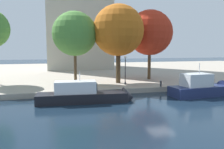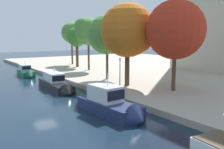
{
  "view_description": "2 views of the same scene",
  "coord_description": "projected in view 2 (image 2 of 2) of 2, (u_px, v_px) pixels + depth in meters",
  "views": [
    {
      "loc": [
        -10.38,
        -20.27,
        5.93
      ],
      "look_at": [
        -2.63,
        9.47,
        2.39
      ],
      "focal_mm": 36.07,
      "sensor_mm": 36.0,
      "label": 1
    },
    {
      "loc": [
        27.52,
        -9.54,
        7.63
      ],
      "look_at": [
        0.19,
        9.41,
        2.67
      ],
      "focal_mm": 39.82,
      "sensor_mm": 36.0,
      "label": 2
    }
  ],
  "objects": [
    {
      "name": "dock_promenade",
      "position": [
        219.0,
        75.0,
        48.57
      ],
      "size": [
        120.0,
        55.0,
        0.68
      ],
      "primitive_type": "cube",
      "color": "#A39989",
      "rests_on": "ground_plane"
    },
    {
      "name": "tree_4",
      "position": [
        76.0,
        37.0,
        58.87
      ],
      "size": [
        4.67,
        4.67,
        9.44
      ],
      "color": "#4C3823",
      "rests_on": "dock_promenade"
    },
    {
      "name": "tree_1",
      "position": [
        87.0,
        31.0,
        52.66
      ],
      "size": [
        5.72,
        5.8,
        11.11
      ],
      "color": "#4C3823",
      "rests_on": "dock_promenade"
    },
    {
      "name": "tree_3",
      "position": [
        173.0,
        29.0,
        31.92
      ],
      "size": [
        7.77,
        7.67,
        11.79
      ],
      "color": "#4C3823",
      "rests_on": "dock_promenade"
    },
    {
      "name": "ground_plane",
      "position": [
        45.0,
        104.0,
        28.87
      ],
      "size": [
        220.0,
        220.0,
        0.0
      ],
      "primitive_type": "plane",
      "color": "#142333"
    },
    {
      "name": "lamp_post",
      "position": [
        120.0,
        71.0,
        34.83
      ],
      "size": [
        0.33,
        0.33,
        4.17
      ],
      "color": "black",
      "rests_on": "dock_promenade"
    },
    {
      "name": "mooring_bollard_0",
      "position": [
        120.0,
        92.0,
        29.92
      ],
      "size": [
        0.28,
        0.28,
        0.85
      ],
      "color": "#2D2D33",
      "rests_on": "dock_promenade"
    },
    {
      "name": "tree_5",
      "position": [
        108.0,
        35.0,
        41.35
      ],
      "size": [
        6.57,
        6.57,
        10.74
      ],
      "color": "#4C3823",
      "rests_on": "dock_promenade"
    },
    {
      "name": "motor_yacht_2",
      "position": [
        112.0,
        106.0,
        24.56
      ],
      "size": [
        8.85,
        3.29,
        5.02
      ],
      "rotation": [
        0.0,
        0.0,
        0.07
      ],
      "color": "navy",
      "rests_on": "ground_plane"
    },
    {
      "name": "motor_yacht_0",
      "position": [
        26.0,
        73.0,
        49.45
      ],
      "size": [
        7.98,
        2.69,
        3.82
      ],
      "rotation": [
        0.0,
        0.0,
        -0.07
      ],
      "color": "#14513D",
      "rests_on": "ground_plane"
    },
    {
      "name": "tree_2",
      "position": [
        73.0,
        32.0,
        64.44
      ],
      "size": [
        5.67,
        5.37,
        10.89
      ],
      "color": "#4C3823",
      "rests_on": "dock_promenade"
    },
    {
      "name": "motor_yacht_1",
      "position": [
        57.0,
        85.0,
        36.77
      ],
      "size": [
        11.02,
        3.19,
        4.31
      ],
      "rotation": [
        0.0,
        0.0,
        -0.07
      ],
      "color": "black",
      "rests_on": "ground_plane"
    },
    {
      "name": "tree_0",
      "position": [
        130.0,
        32.0,
        35.21
      ],
      "size": [
        7.78,
        7.78,
        11.91
      ],
      "color": "#4C3823",
      "rests_on": "dock_promenade"
    }
  ]
}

